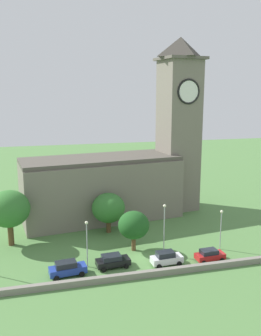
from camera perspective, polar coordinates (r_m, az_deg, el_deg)
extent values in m
plane|color=#517F42|center=(65.91, -2.29, -8.32)|extent=(200.00, 200.00, 0.00)
cube|color=slate|center=(66.67, -4.58, -3.34)|extent=(29.11, 14.19, 10.57)
cube|color=#524C43|center=(65.43, -4.66, 1.42)|extent=(29.00, 13.35, 0.70)
cube|color=slate|center=(71.06, 7.46, 4.86)|extent=(7.35, 7.35, 28.39)
cube|color=#5B554B|center=(70.82, 7.78, 16.54)|extent=(8.52, 8.52, 0.50)
pyramid|color=#403C35|center=(71.02, 7.83, 18.19)|extent=(7.71, 7.71, 3.60)
cylinder|color=white|center=(67.67, 9.06, 11.70)|extent=(4.17, 0.66, 4.19)
torus|color=black|center=(67.67, 9.06, 11.70)|extent=(4.58, 0.97, 4.57)
cylinder|color=white|center=(72.25, 10.00, 11.67)|extent=(0.66, 4.17, 4.19)
torus|color=black|center=(72.25, 10.00, 11.67)|extent=(0.97, 4.58, 4.57)
cube|color=gray|center=(47.53, 3.12, -16.12)|extent=(51.54, 0.70, 0.81)
cube|color=#233D9E|center=(48.17, -9.75, -15.38)|extent=(4.79, 2.27, 0.87)
cube|color=#1E232B|center=(47.78, -10.07, -14.58)|extent=(2.74, 1.84, 0.69)
cylinder|color=black|center=(49.41, -8.09, -15.15)|extent=(0.73, 0.39, 0.69)
cylinder|color=black|center=(47.86, -7.60, -16.08)|extent=(0.73, 0.39, 0.69)
cylinder|color=black|center=(48.93, -11.82, -15.58)|extent=(0.73, 0.39, 0.69)
cylinder|color=black|center=(47.37, -11.46, -16.54)|extent=(0.73, 0.39, 0.69)
cube|color=black|center=(49.69, -2.75, -14.42)|extent=(4.56, 2.22, 0.78)
cube|color=#1E232B|center=(49.34, -3.01, -13.73)|extent=(2.60, 1.85, 0.62)
cylinder|color=black|center=(51.07, -1.36, -14.14)|extent=(0.64, 0.39, 0.62)
cylinder|color=black|center=(49.43, -0.69, -15.06)|extent=(0.64, 0.39, 0.62)
cylinder|color=black|center=(50.36, -4.75, -14.57)|extent=(0.64, 0.39, 0.62)
cylinder|color=black|center=(48.70, -4.20, -15.53)|extent=(0.64, 0.39, 0.62)
cube|color=silver|center=(50.38, 5.66, -13.99)|extent=(4.30, 1.92, 0.86)
cube|color=#1E232B|center=(49.98, 5.45, -13.22)|extent=(2.43, 1.62, 0.69)
cylinder|color=black|center=(51.80, 6.78, -13.79)|extent=(0.71, 0.34, 0.69)
cylinder|color=black|center=(50.41, 7.59, -14.57)|extent=(0.71, 0.34, 0.69)
cylinder|color=black|center=(50.79, 3.73, -14.27)|extent=(0.71, 0.34, 0.69)
cylinder|color=black|center=(49.37, 4.47, -15.09)|extent=(0.71, 0.34, 0.69)
cube|color=red|center=(52.44, 12.29, -13.27)|extent=(4.10, 1.89, 0.74)
cube|color=#1E232B|center=(52.08, 12.13, -12.64)|extent=(2.32, 1.60, 0.59)
cylinder|color=black|center=(53.90, 13.13, -13.03)|extent=(0.61, 0.33, 0.59)
cylinder|color=black|center=(52.58, 14.08, -13.73)|extent=(0.61, 0.33, 0.59)
cylinder|color=black|center=(52.67, 10.47, -13.52)|extent=(0.61, 0.33, 0.59)
cylinder|color=black|center=(51.32, 11.37, -14.26)|extent=(0.61, 0.33, 0.59)
cylinder|color=#9EA0A5|center=(49.06, -6.80, -11.95)|extent=(0.14, 0.14, 5.91)
sphere|color=#F4EFCC|center=(47.88, -6.89, -8.47)|extent=(0.44, 0.44, 0.44)
cylinder|color=#9EA0A5|center=(52.09, 5.26, -9.81)|extent=(0.14, 0.14, 7.01)
sphere|color=#F4EFCC|center=(50.84, 5.34, -5.91)|extent=(0.44, 0.44, 0.44)
cylinder|color=#9EA0A5|center=(55.47, 13.88, -9.56)|extent=(0.14, 0.14, 5.55)
sphere|color=#F4EFCC|center=(54.47, 14.04, -6.62)|extent=(0.44, 0.44, 0.44)
cylinder|color=brown|center=(60.81, -3.43, -9.00)|extent=(0.76, 0.76, 2.16)
ellipsoid|color=#33702D|center=(59.78, -3.47, -6.22)|extent=(5.40, 5.40, 4.86)
cylinder|color=brown|center=(54.20, 0.50, -11.63)|extent=(0.63, 0.63, 2.19)
ellipsoid|color=#1E511E|center=(53.15, 0.50, -8.88)|extent=(4.49, 4.49, 4.04)
cylinder|color=brown|center=(58.54, -18.16, -9.78)|extent=(0.86, 0.86, 3.41)
ellipsoid|color=#33702D|center=(57.23, -18.42, -6.04)|extent=(6.14, 6.14, 5.52)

